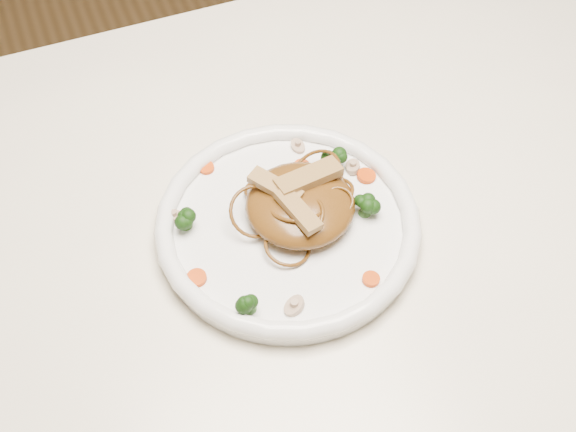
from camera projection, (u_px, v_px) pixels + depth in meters
name	position (u px, v px, depth m)	size (l,w,h in m)	color
table	(331.00, 262.00, 0.90)	(1.20, 0.80, 0.75)	beige
plate	(288.00, 229.00, 0.80)	(0.28, 0.28, 0.02)	white
noodle_mound	(300.00, 204.00, 0.78)	(0.12, 0.12, 0.04)	brown
chicken_a	(308.00, 177.00, 0.78)	(0.07, 0.02, 0.01)	#A3814C
chicken_b	(275.00, 187.00, 0.77)	(0.06, 0.02, 0.01)	#A3814C
chicken_c	(298.00, 210.00, 0.75)	(0.06, 0.02, 0.01)	#A3814C
broccoli_0	(336.00, 159.00, 0.82)	(0.03, 0.03, 0.03)	#16370B
broccoli_1	(185.00, 217.00, 0.78)	(0.03, 0.03, 0.03)	#16370B
broccoli_2	(249.00, 300.00, 0.71)	(0.03, 0.03, 0.03)	#16370B
broccoli_3	(366.00, 203.00, 0.79)	(0.03, 0.03, 0.03)	#16370B
carrot_0	(302.00, 167.00, 0.84)	(0.02, 0.02, 0.01)	#BA2E06
carrot_1	(197.00, 278.00, 0.75)	(0.02, 0.02, 0.01)	#BA2E06
carrot_2	(366.00, 176.00, 0.83)	(0.02, 0.02, 0.01)	#BA2E06
carrot_3	(207.00, 168.00, 0.84)	(0.02, 0.02, 0.01)	#BA2E06
carrot_4	(371.00, 279.00, 0.74)	(0.02, 0.02, 0.01)	#BA2E06
mushroom_0	(294.00, 306.00, 0.72)	(0.02, 0.02, 0.01)	#BEA78E
mushroom_1	(353.00, 167.00, 0.84)	(0.02, 0.02, 0.01)	#BEA78E
mushroom_2	(174.00, 216.00, 0.79)	(0.02, 0.02, 0.01)	#BEA78E
mushroom_3	(298.00, 146.00, 0.85)	(0.02, 0.02, 0.01)	#BEA78E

